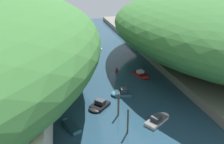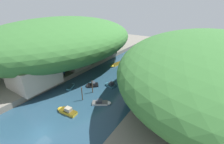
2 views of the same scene
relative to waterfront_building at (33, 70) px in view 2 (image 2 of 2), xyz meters
name	(u,v)px [view 2 (image 2 of 2)]	position (x,y,z in m)	size (l,w,h in m)	color
water_surface	(122,74)	(14.79, 21.26, -5.70)	(130.00, 130.00, 0.00)	#234256
left_bank	(74,60)	(-7.82, 21.26, -4.96)	(22.00, 120.00, 1.48)	slate
right_bank	(199,92)	(37.39, 21.26, -4.96)	(22.00, 120.00, 1.48)	slate
hillside_left	(63,39)	(-8.92, 18.25, 3.75)	(43.76, 61.26, 15.94)	#387033
hillside_right	(212,63)	(38.49, 22.16, 2.90)	(40.45, 56.63, 14.24)	#387033
waterfront_building	(33,70)	(0.00, 0.00, 0.00)	(10.64, 11.46, 8.17)	#B2A899
boathouse_shed	(75,60)	(0.05, 14.69, -1.75)	(7.81, 8.43, 4.80)	gray
boat_far_right_bank	(66,111)	(14.39, -2.33, -5.25)	(5.03, 1.86, 1.45)	gold
boat_cabin_cruiser	(144,59)	(15.18, 39.39, -5.46)	(5.52, 5.17, 0.48)	white
boat_yellow_tender	(102,103)	(18.84, 4.32, -5.38)	(4.60, 3.73, 1.06)	white
boat_navy_launch	(116,64)	(8.80, 26.92, -5.37)	(2.76, 6.51, 0.66)	gold
boat_white_cruiser	(110,85)	(15.84, 12.45, -5.30)	(3.75, 2.43, 1.29)	teal
boat_mid_channel	(139,81)	(21.87, 18.90, -5.37)	(2.72, 4.30, 1.03)	red
boat_near_quay	(92,85)	(11.48, 9.57, -5.36)	(3.98, 3.96, 1.13)	black
boat_open_rowboat	(71,86)	(6.96, 5.88, -5.44)	(2.61, 3.88, 0.53)	teal
mooring_post_second	(82,94)	(14.03, 2.98, -3.93)	(0.23, 0.23, 3.53)	#4C3D2D
mooring_post_middle	(92,87)	(13.88, 6.98, -3.93)	(0.27, 0.27, 3.52)	brown
channel_buoy_near	(131,74)	(17.58, 22.16, -5.32)	(0.65, 0.65, 0.98)	red
person_on_quay	(64,73)	(2.11, 7.88, -3.24)	(0.35, 0.44, 1.69)	#282D3D
person_by_boathouse	(20,89)	(0.92, -4.49, -3.24)	(0.24, 0.39, 1.69)	#282D3D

